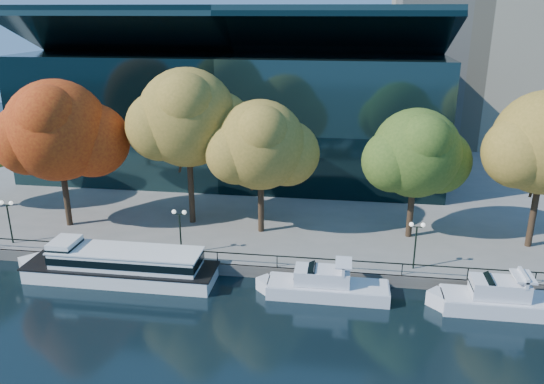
% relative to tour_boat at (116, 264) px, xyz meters
% --- Properties ---
extents(ground, '(160.00, 160.00, 0.00)m').
position_rel_tour_boat_xyz_m(ground, '(7.95, -1.09, -1.38)').
color(ground, black).
rests_on(ground, ground).
extents(promenade, '(90.00, 67.08, 1.00)m').
position_rel_tour_boat_xyz_m(promenade, '(7.95, 35.28, -0.88)').
color(promenade, slate).
rests_on(promenade, ground).
extents(railing, '(88.20, 0.08, 0.99)m').
position_rel_tour_boat_xyz_m(railing, '(7.95, 2.16, 0.56)').
color(railing, black).
rests_on(railing, promenade).
extents(convention_building, '(50.00, 24.57, 21.43)m').
position_rel_tour_boat_xyz_m(convention_building, '(3.95, 30.69, 7.13)').
color(convention_building, black).
rests_on(convention_building, ground).
extents(tour_boat, '(17.10, 3.81, 3.25)m').
position_rel_tour_boat_xyz_m(tour_boat, '(0.00, 0.00, 0.00)').
color(tour_boat, white).
rests_on(tour_boat, ground).
extents(cruiser_near, '(10.30, 2.65, 2.99)m').
position_rel_tour_boat_xyz_m(cruiser_near, '(16.81, -0.26, -0.45)').
color(cruiser_near, silver).
rests_on(cruiser_near, ground).
extents(cruiser_far, '(9.89, 2.74, 3.23)m').
position_rel_tour_boat_xyz_m(cruiser_far, '(29.58, -0.65, -0.35)').
color(cruiser_far, silver).
rests_on(cruiser_far, ground).
extents(tree_1, '(11.74, 9.62, 14.08)m').
position_rel_tour_boat_xyz_m(tree_1, '(-8.14, 8.08, 8.81)').
color(tree_1, black).
rests_on(tree_1, promenade).
extents(tree_2, '(11.51, 9.44, 15.06)m').
position_rel_tour_boat_xyz_m(tree_2, '(3.58, 10.47, 9.87)').
color(tree_2, black).
rests_on(tree_2, promenade).
extents(tree_3, '(10.18, 8.35, 12.49)m').
position_rel_tour_boat_xyz_m(tree_3, '(10.64, 9.21, 7.86)').
color(tree_3, black).
rests_on(tree_3, promenade).
extents(tree_4, '(9.88, 8.10, 11.93)m').
position_rel_tour_boat_xyz_m(tree_4, '(24.39, 9.97, 7.42)').
color(tree_4, black).
rests_on(tree_4, promenade).
extents(lamp_0, '(1.26, 0.36, 4.03)m').
position_rel_tour_boat_xyz_m(lamp_0, '(-11.29, 3.41, 2.60)').
color(lamp_0, black).
rests_on(lamp_0, promenade).
extents(lamp_1, '(1.26, 0.36, 4.03)m').
position_rel_tour_boat_xyz_m(lamp_1, '(4.46, 3.41, 2.60)').
color(lamp_1, black).
rests_on(lamp_1, promenade).
extents(lamp_2, '(1.26, 0.36, 4.03)m').
position_rel_tour_boat_xyz_m(lamp_2, '(23.97, 3.41, 2.60)').
color(lamp_2, black).
rests_on(lamp_2, promenade).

